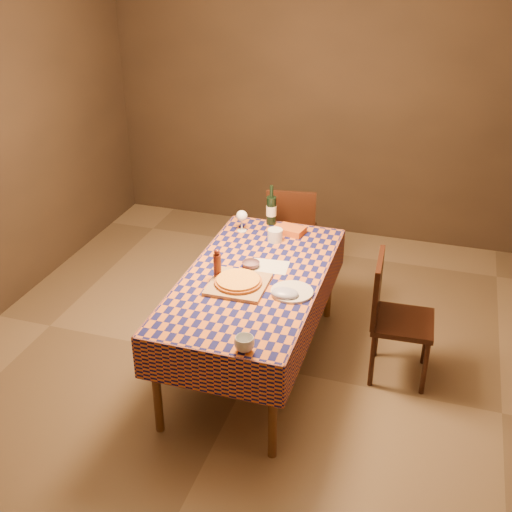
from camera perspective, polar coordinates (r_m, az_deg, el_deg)
name	(u,v)px	position (r m, az deg, el deg)	size (l,w,h in m)	color
room	(254,198)	(4.18, -0.21, 5.16)	(5.00, 5.10, 2.70)	brown
dining_table	(254,285)	(4.47, -0.19, -2.62)	(0.94, 1.84, 0.77)	brown
cutting_board	(238,284)	(4.31, -1.59, -2.55)	(0.38, 0.38, 0.02)	#A57A4D
pizza	(238,281)	(4.29, -1.59, -2.23)	(0.41, 0.41, 0.03)	#A14F1A
pepper_mill	(217,265)	(4.36, -3.46, -0.81)	(0.07, 0.07, 0.23)	#4A1A11
bowl	(251,265)	(4.53, -0.46, -0.77)	(0.13, 0.13, 0.04)	#664A56
wine_glass	(242,217)	(5.02, -1.28, 3.52)	(0.09, 0.09, 0.17)	white
wine_bottle	(271,210)	(5.15, 1.37, 4.14)	(0.11, 0.11, 0.33)	black
deli_tub	(275,235)	(4.89, 1.71, 1.86)	(0.12, 0.12, 0.10)	silver
takeout_container	(291,230)	(5.03, 3.14, 2.29)	(0.21, 0.14, 0.05)	#B64F17
white_plate	(292,292)	(4.24, 3.21, -3.20)	(0.28, 0.28, 0.02)	silver
tumbler	(244,344)	(3.68, -1.04, -7.83)	(0.12, 0.12, 0.09)	silver
flour_patch	(269,266)	(4.55, 1.19, -0.93)	(0.27, 0.20, 0.00)	silver
flour_bag	(285,293)	(4.19, 2.58, -3.33)	(0.18, 0.14, 0.05)	#9BA1C6
chair_far	(291,230)	(5.67, 3.17, 2.35)	(0.48, 0.49, 0.93)	black
chair_right	(392,312)	(4.60, 12.00, -4.87)	(0.45, 0.44, 0.93)	black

